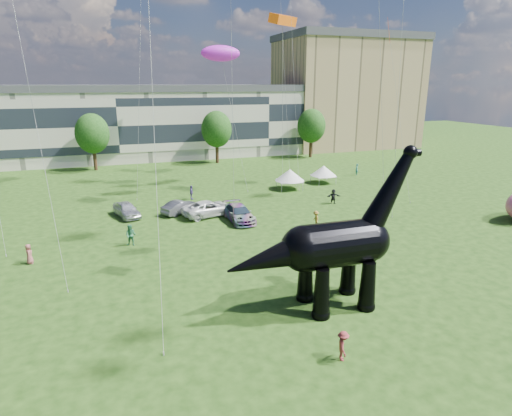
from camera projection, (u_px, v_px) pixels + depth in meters
name	position (u px, v px, depth m)	size (l,w,h in m)	color
ground	(311.00, 329.00, 24.23)	(220.00, 220.00, 0.00)	#16330C
terrace_row	(117.00, 126.00, 76.20)	(78.00, 11.00, 12.00)	beige
apartment_block	(346.00, 95.00, 92.67)	(28.00, 18.00, 22.00)	tan
tree_mid_left	(92.00, 130.00, 66.70)	(5.20, 5.20, 9.44)	#382314
tree_mid_right	(216.00, 126.00, 73.02)	(5.20, 5.20, 9.44)	#382314
tree_far_right	(311.00, 123.00, 78.70)	(5.20, 5.20, 9.44)	#382314
dinosaur_sculpture	(330.00, 248.00, 25.76)	(12.44, 3.45, 10.21)	black
car_silver	(126.00, 210.00, 44.36)	(1.83, 4.56, 1.55)	silver
car_grey	(181.00, 207.00, 45.53)	(1.52, 4.35, 1.43)	slate
car_white	(209.00, 208.00, 44.74)	(2.65, 5.75, 1.60)	silver
car_dark	(239.00, 213.00, 43.03)	(2.22, 5.46, 1.58)	#595960
gazebo_near	(290.00, 175.00, 55.70)	(4.32, 4.32, 2.65)	silver
gazebo_far	(323.00, 171.00, 59.16)	(3.53, 3.53, 2.45)	silver
visitors	(222.00, 221.00, 40.59)	(52.15, 39.85, 1.88)	maroon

